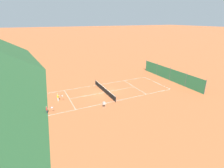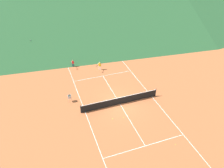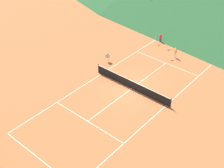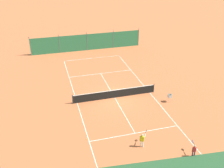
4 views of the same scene
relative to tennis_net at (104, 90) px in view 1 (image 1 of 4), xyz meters
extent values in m
plane|color=#B25B33|center=(0.00, 0.00, -0.50)|extent=(600.00, 600.00, 0.00)
cube|color=white|center=(0.00, 11.90, -0.50)|extent=(8.25, 0.05, 0.01)
cube|color=white|center=(0.00, -11.90, -0.50)|extent=(8.25, 0.05, 0.01)
cube|color=white|center=(-4.10, 0.00, -0.50)|extent=(0.05, 23.85, 0.01)
cube|color=white|center=(4.10, 0.00, -0.50)|extent=(0.05, 23.85, 0.01)
cube|color=white|center=(0.00, 6.40, -0.50)|extent=(8.20, 0.05, 0.01)
cube|color=white|center=(0.00, -6.40, -0.50)|extent=(8.20, 0.05, 0.01)
cube|color=white|center=(0.00, 0.00, -0.50)|extent=(0.05, 12.80, 0.01)
cylinder|color=#2D2D2D|center=(-4.55, 0.00, 0.03)|extent=(0.08, 0.08, 1.06)
cylinder|color=#2D2D2D|center=(4.55, 0.00, 0.03)|extent=(0.08, 0.08, 1.06)
cube|color=black|center=(0.00, 0.00, -0.04)|extent=(9.10, 0.02, 0.91)
cube|color=white|center=(0.00, 0.00, 0.43)|extent=(9.10, 0.04, 0.06)
cube|color=#2D754C|center=(0.00, 15.50, 0.80)|extent=(17.20, 0.04, 2.60)
cylinder|color=#59595E|center=(-4.30, 15.50, 0.95)|extent=(0.08, 0.08, 2.90)
cylinder|color=#59595E|center=(0.00, 15.50, 0.95)|extent=(0.08, 0.08, 2.90)
cylinder|color=#59595E|center=(4.30, 15.50, 0.95)|extent=(0.08, 0.08, 2.90)
cylinder|color=#59595E|center=(8.60, 15.50, 0.95)|extent=(0.08, 0.08, 2.90)
cube|color=#2D754C|center=(0.00, -15.50, 0.80)|extent=(17.20, 0.04, 2.60)
cylinder|color=#59595E|center=(-8.60, -15.50, 0.95)|extent=(0.08, 0.08, 2.90)
cylinder|color=#59595E|center=(-4.30, -15.50, 0.95)|extent=(0.08, 0.08, 2.90)
cylinder|color=#59595E|center=(0.00, -15.50, 0.95)|extent=(0.08, 0.08, 2.90)
cylinder|color=#59595E|center=(4.30, -15.50, 0.95)|extent=(0.08, 0.08, 2.90)
cylinder|color=#59595E|center=(8.60, -15.50, 0.95)|extent=(0.08, 0.08, 2.90)
cylinder|color=white|center=(0.17, 8.13, -0.20)|extent=(0.11, 0.11, 0.59)
cylinder|color=white|center=(0.01, 8.23, -0.20)|extent=(0.11, 0.11, 0.59)
cube|color=yellow|center=(0.09, 8.18, 0.33)|extent=(0.33, 0.29, 0.46)
sphere|color=tan|center=(0.09, 8.18, 0.68)|extent=(0.18, 0.18, 0.18)
cylinder|color=tan|center=(0.24, 8.09, 0.33)|extent=(0.07, 0.07, 0.46)
cylinder|color=tan|center=(-0.19, 8.08, 0.51)|extent=(0.30, 0.43, 0.07)
cylinder|color=black|center=(-0.36, 7.79, 0.51)|extent=(0.13, 0.19, 0.03)
torus|color=black|center=(-0.49, 7.58, 0.51)|extent=(0.17, 0.25, 0.28)
cylinder|color=silver|center=(-0.49, 7.58, 0.51)|extent=(0.13, 0.22, 0.25)
cylinder|color=#23284C|center=(-3.27, 10.32, -0.24)|extent=(0.09, 0.09, 0.51)
cylinder|color=#23284C|center=(-3.43, 10.34, -0.24)|extent=(0.09, 0.09, 0.51)
cube|color=red|center=(-3.35, 10.33, 0.21)|extent=(0.26, 0.17, 0.40)
sphere|color=#A37556|center=(-3.35, 10.33, 0.51)|extent=(0.16, 0.16, 0.16)
cylinder|color=#A37556|center=(-3.19, 10.31, 0.21)|extent=(0.06, 0.06, 0.40)
cylinder|color=#A37556|center=(-3.53, 10.15, 0.37)|extent=(0.11, 0.40, 0.06)
cylinder|color=black|center=(-3.56, 9.86, 0.37)|extent=(0.05, 0.18, 0.03)
torus|color=#1E4CB2|center=(-3.59, 9.64, 0.37)|extent=(0.06, 0.28, 0.28)
cylinder|color=silver|center=(-3.59, 9.64, 0.37)|extent=(0.03, 0.25, 0.25)
sphere|color=#CCE033|center=(4.25, 6.05, -0.47)|extent=(0.07, 0.07, 0.07)
sphere|color=#CCE033|center=(-0.45, -2.23, -0.47)|extent=(0.07, 0.07, 0.07)
sphere|color=#CCE033|center=(-1.63, -2.04, -0.47)|extent=(0.07, 0.07, 0.07)
sphere|color=#CCE033|center=(2.69, -7.20, -0.47)|extent=(0.07, 0.07, 0.07)
sphere|color=#CCE033|center=(3.93, 10.89, -0.47)|extent=(0.07, 0.07, 0.07)
sphere|color=#CCE033|center=(0.05, 4.00, -0.47)|extent=(0.07, 0.07, 0.07)
cylinder|color=#B7B7BC|center=(-5.47, 2.20, -0.22)|extent=(0.02, 0.02, 0.55)
cylinder|color=#B7B7BC|center=(-5.13, 2.20, -0.22)|extent=(0.02, 0.02, 0.55)
cylinder|color=#B7B7BC|center=(-5.47, 2.54, -0.22)|extent=(0.02, 0.02, 0.55)
cylinder|color=#B7B7BC|center=(-5.13, 2.54, -0.22)|extent=(0.02, 0.02, 0.55)
cube|color=#B7B7BC|center=(-5.30, 2.37, 0.06)|extent=(0.34, 0.34, 0.02)
cube|color=#B7B7BC|center=(-5.30, 2.20, 0.22)|extent=(0.34, 0.02, 0.34)
cube|color=#B7B7BC|center=(-5.30, 2.54, 0.22)|extent=(0.34, 0.02, 0.34)
cube|color=#B7B7BC|center=(-5.47, 2.37, 0.22)|extent=(0.02, 0.34, 0.34)
cube|color=#B7B7BC|center=(-5.13, 2.37, 0.22)|extent=(0.02, 0.34, 0.34)
sphere|color=#CCE033|center=(-5.31, 2.36, 0.10)|extent=(0.07, 0.07, 0.07)
sphere|color=#CCE033|center=(-5.17, 2.42, 0.10)|extent=(0.07, 0.07, 0.07)
sphere|color=#CCE033|center=(-5.29, 2.35, 0.10)|extent=(0.07, 0.07, 0.07)
sphere|color=#CCE033|center=(-5.32, 2.26, 0.10)|extent=(0.07, 0.07, 0.07)
sphere|color=#CCE033|center=(-5.35, 2.29, 0.10)|extent=(0.07, 0.07, 0.07)
sphere|color=#CCE033|center=(-5.42, 2.27, 0.10)|extent=(0.07, 0.07, 0.07)
sphere|color=#CCE033|center=(-5.43, 2.38, 0.16)|extent=(0.07, 0.07, 0.07)
sphere|color=#CCE033|center=(-5.36, 2.42, 0.16)|extent=(0.07, 0.07, 0.07)
sphere|color=#CCE033|center=(-5.41, 2.30, 0.16)|extent=(0.07, 0.07, 0.07)
sphere|color=#CCE033|center=(-5.18, 2.41, 0.16)|extent=(0.07, 0.07, 0.07)
sphere|color=#CCE033|center=(-5.18, 2.51, 0.16)|extent=(0.07, 0.07, 0.07)
sphere|color=#CCE033|center=(-5.20, 2.38, 0.16)|extent=(0.07, 0.07, 0.07)
sphere|color=#CCE033|center=(-5.27, 2.35, 0.21)|extent=(0.07, 0.07, 0.07)
sphere|color=#CCE033|center=(-5.39, 2.38, 0.21)|extent=(0.07, 0.07, 0.07)
sphere|color=#CCE033|center=(-5.19, 2.34, 0.21)|extent=(0.07, 0.07, 0.07)
sphere|color=#CCE033|center=(-5.20, 2.27, 0.21)|extent=(0.07, 0.07, 0.07)
sphere|color=#CCE033|center=(-5.25, 2.42, 0.21)|extent=(0.07, 0.07, 0.07)
sphere|color=#CCE033|center=(-5.27, 2.39, 0.21)|extent=(0.07, 0.07, 0.07)
camera|label=1|loc=(-26.95, 11.57, 12.05)|focal=28.00mm
camera|label=2|loc=(-7.35, -17.92, 15.51)|focal=35.00mm
camera|label=3|loc=(14.91, -20.57, 18.31)|focal=50.00mm
camera|label=4|loc=(6.94, 23.52, 13.93)|focal=42.00mm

